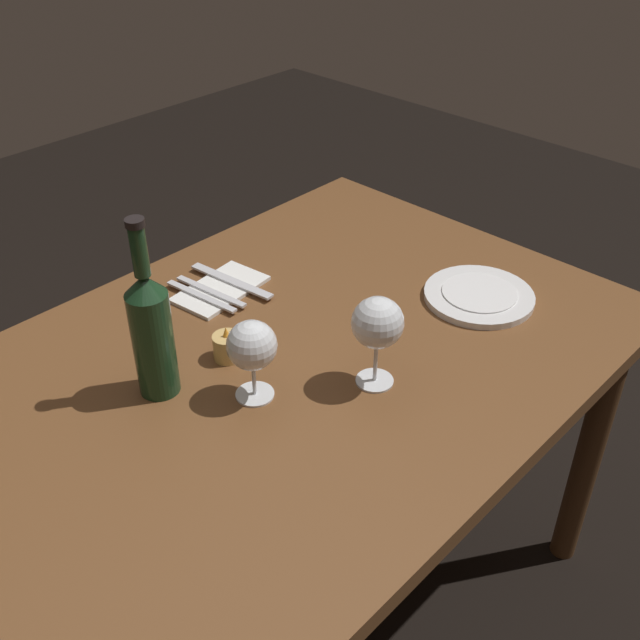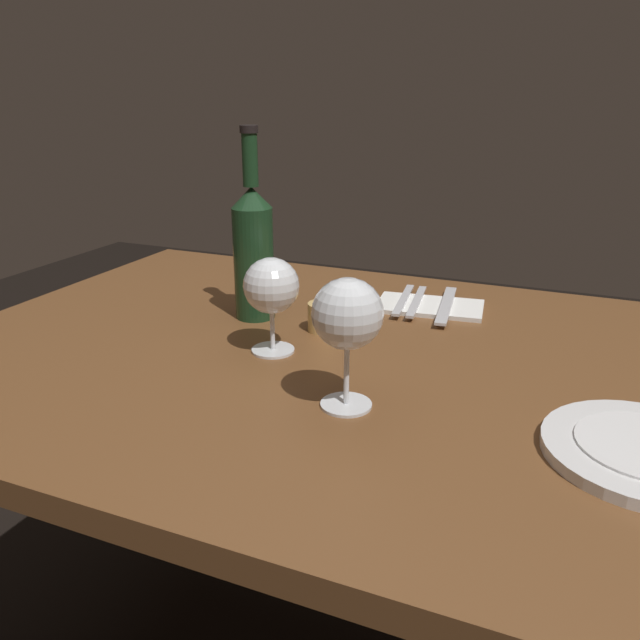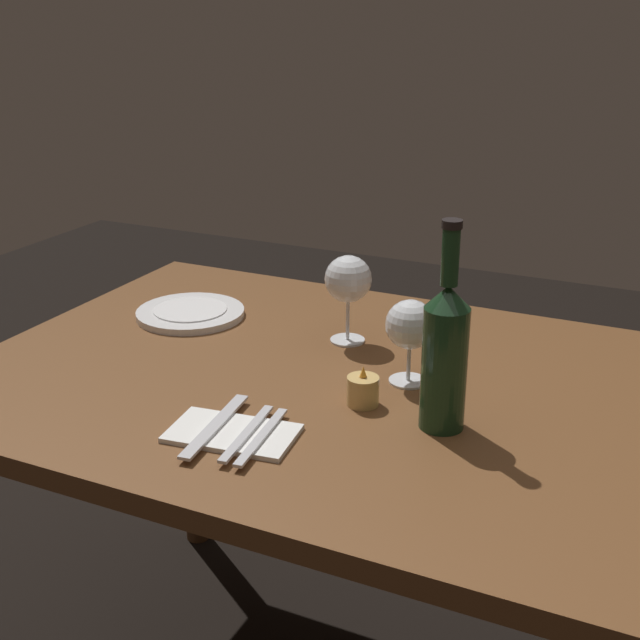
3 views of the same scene
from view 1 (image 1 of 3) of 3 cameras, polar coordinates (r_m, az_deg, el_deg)
The scene contains 11 objects.
ground_plane at distance 1.92m, azimuth -1.94°, elevation -20.64°, with size 6.00×6.00×0.00m, color black.
dining_table at distance 1.43m, azimuth -2.45°, elevation -5.70°, with size 1.30×0.90×0.74m.
wine_glass_left at distance 1.23m, azimuth -5.14°, elevation -2.04°, with size 0.08×0.08×0.15m.
wine_glass_right at distance 1.25m, azimuth 4.34°, elevation -0.33°, with size 0.09×0.09×0.17m.
wine_bottle at distance 1.26m, azimuth -12.54°, elevation -0.76°, with size 0.07×0.07×0.32m.
votive_candle at distance 1.37m, azimuth -6.97°, elevation -2.06°, with size 0.05×0.05×0.07m.
dinner_plate at distance 1.56m, azimuth 11.85°, elevation 1.80°, with size 0.22×0.22×0.02m.
folded_napkin at distance 1.56m, azimuth -7.49°, elevation 2.31°, with size 0.20×0.13×0.01m.
fork_inner at distance 1.55m, azimuth -8.21°, elevation 2.15°, with size 0.04×0.18×0.00m.
fork_outer at distance 1.53m, azimuth -8.92°, elevation 1.77°, with size 0.04×0.18×0.00m.
table_knife at distance 1.58m, azimuth -6.67°, elevation 2.94°, with size 0.05×0.21×0.00m.
Camera 1 is at (-0.75, -0.79, 1.58)m, focal length 42.61 mm.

